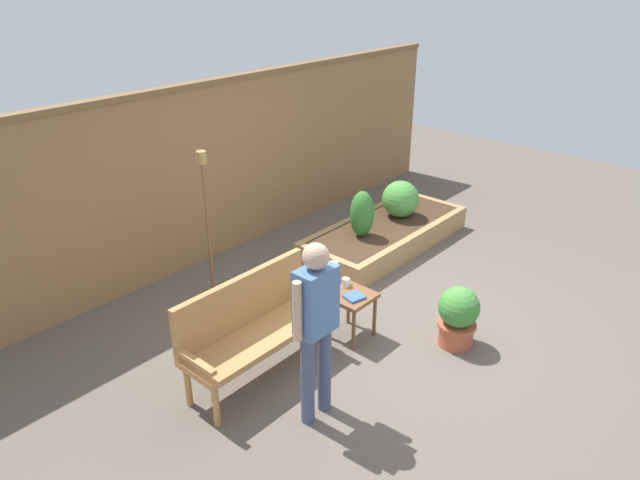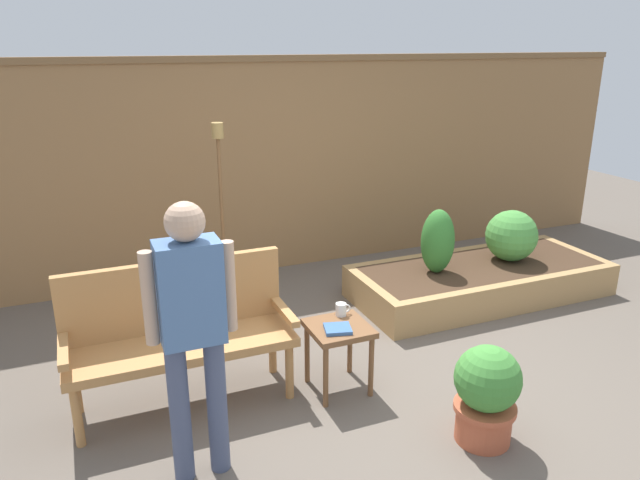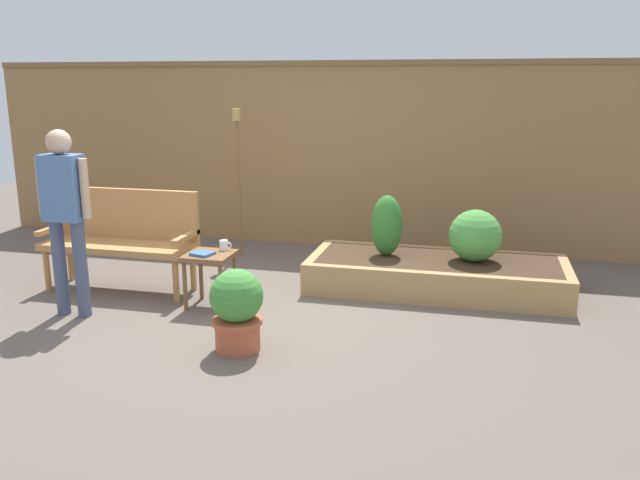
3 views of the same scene
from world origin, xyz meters
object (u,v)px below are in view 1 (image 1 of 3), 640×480
(side_table, at_px, (351,302))
(person_by_bench, at_px, (316,318))
(garden_bench, at_px, (252,321))
(potted_boxwood, at_px, (458,315))
(cup_on_table, at_px, (346,282))
(book_on_table, at_px, (354,297))
(tiki_torch, at_px, (205,198))
(shrub_far_corner, at_px, (400,199))
(shrub_near_bench, at_px, (362,214))

(side_table, height_order, person_by_bench, person_by_bench)
(garden_bench, xyz_separation_m, potted_boxwood, (1.58, -1.15, -0.22))
(cup_on_table, xyz_separation_m, potted_boxwood, (0.49, -0.98, -0.20))
(book_on_table, bearing_deg, side_table, 74.12)
(book_on_table, bearing_deg, tiki_torch, 115.14)
(book_on_table, distance_m, potted_boxwood, 1.00)
(book_on_table, height_order, tiki_torch, tiki_torch)
(side_table, xyz_separation_m, shrub_far_corner, (2.23, 0.97, 0.14))
(garden_bench, height_order, shrub_near_bench, garden_bench)
(potted_boxwood, height_order, shrub_far_corner, shrub_far_corner)
(tiki_torch, bearing_deg, shrub_near_bench, -22.07)
(side_table, relative_size, potted_boxwood, 0.78)
(cup_on_table, distance_m, book_on_table, 0.23)
(cup_on_table, relative_size, book_on_table, 0.64)
(person_by_bench, bearing_deg, tiki_torch, 72.53)
(potted_boxwood, bearing_deg, person_by_bench, 167.40)
(book_on_table, height_order, potted_boxwood, potted_boxwood)
(side_table, height_order, shrub_near_bench, shrub_near_bench)
(garden_bench, relative_size, potted_boxwood, 2.34)
(garden_bench, height_order, shrub_far_corner, garden_bench)
(book_on_table, relative_size, potted_boxwood, 0.28)
(cup_on_table, distance_m, shrub_far_corner, 2.30)
(garden_bench, distance_m, side_table, 1.06)
(shrub_near_bench, relative_size, tiki_torch, 0.36)
(potted_boxwood, bearing_deg, garden_bench, 144.03)
(side_table, bearing_deg, shrub_near_bench, 34.61)
(shrub_near_bench, height_order, person_by_bench, person_by_bench)
(shrub_far_corner, xyz_separation_m, tiki_torch, (-2.59, 0.72, 0.59))
(cup_on_table, height_order, shrub_far_corner, shrub_far_corner)
(side_table, relative_size, tiki_torch, 0.29)
(side_table, distance_m, person_by_bench, 1.27)
(shrub_near_bench, bearing_deg, person_by_bench, -149.36)
(garden_bench, relative_size, tiki_torch, 0.88)
(garden_bench, relative_size, book_on_table, 8.35)
(side_table, xyz_separation_m, tiki_torch, (-0.36, 1.68, 0.73))
(shrub_far_corner, distance_m, person_by_bench, 3.60)
(cup_on_table, height_order, tiki_torch, tiki_torch)
(shrub_far_corner, bearing_deg, shrub_near_bench, 180.00)
(potted_boxwood, bearing_deg, shrub_far_corner, 47.62)
(garden_bench, height_order, side_table, garden_bench)
(potted_boxwood, bearing_deg, shrub_near_bench, 65.37)
(cup_on_table, height_order, potted_boxwood, potted_boxwood)
(potted_boxwood, height_order, shrub_near_bench, shrub_near_bench)
(shrub_far_corner, bearing_deg, person_by_bench, -156.09)
(side_table, xyz_separation_m, person_by_bench, (-1.04, -0.48, 0.54))
(side_table, relative_size, shrub_near_bench, 0.82)
(side_table, distance_m, tiki_torch, 1.87)
(potted_boxwood, relative_size, shrub_near_bench, 1.05)
(person_by_bench, bearing_deg, side_table, 24.76)
(cup_on_table, bearing_deg, shrub_far_corner, 21.15)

